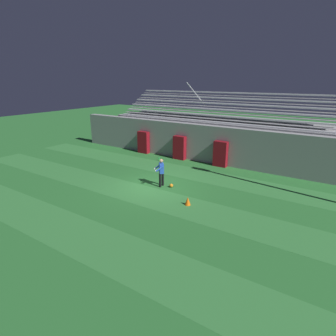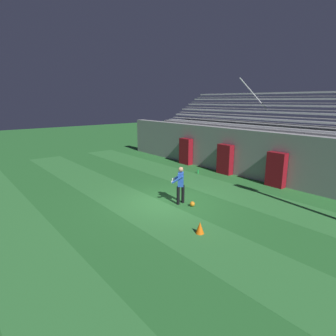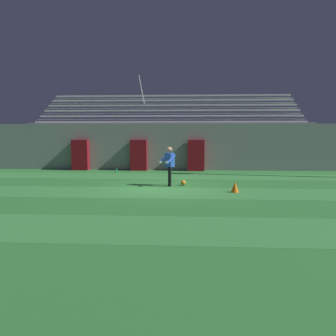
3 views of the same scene
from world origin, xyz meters
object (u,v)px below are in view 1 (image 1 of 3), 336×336
at_px(padding_pillar_far_left, 144,142).
at_px(soccer_ball, 171,186).
at_px(padding_pillar_gate_right, 220,154).
at_px(goalkeeper, 161,171).
at_px(padding_pillar_gate_left, 180,148).
at_px(traffic_cone, 188,201).
at_px(water_bottle, 159,159).

xyz_separation_m(padding_pillar_far_left, soccer_ball, (6.33, -5.44, -0.81)).
height_order(padding_pillar_gate_right, goalkeeper, padding_pillar_gate_right).
bearing_deg(goalkeeper, padding_pillar_far_left, 135.56).
distance_m(padding_pillar_gate_right, soccer_ball, 5.55).
distance_m(padding_pillar_gate_left, soccer_ball, 6.15).
height_order(padding_pillar_gate_left, padding_pillar_far_left, same).
height_order(padding_pillar_gate_right, padding_pillar_far_left, same).
distance_m(soccer_ball, traffic_cone, 2.54).
bearing_deg(soccer_ball, padding_pillar_far_left, 139.30).
xyz_separation_m(padding_pillar_far_left, water_bottle, (2.48, -1.24, -0.80)).
relative_size(goalkeeper, water_bottle, 6.96).
height_order(goalkeeper, soccer_ball, goalkeeper).
bearing_deg(traffic_cone, padding_pillar_far_left, 139.90).
bearing_deg(traffic_cone, water_bottle, 135.36).
bearing_deg(water_bottle, soccer_ball, -47.52).
bearing_deg(goalkeeper, soccer_ball, 16.62).
relative_size(padding_pillar_gate_left, water_bottle, 7.67).
xyz_separation_m(padding_pillar_gate_right, soccer_ball, (-0.69, -5.44, -0.81)).
distance_m(goalkeeper, traffic_cone, 3.04).
bearing_deg(goalkeeper, padding_pillar_gate_left, 110.99).
distance_m(padding_pillar_far_left, water_bottle, 2.89).
height_order(goalkeeper, traffic_cone, goalkeeper).
height_order(goalkeeper, water_bottle, goalkeeper).
bearing_deg(padding_pillar_far_left, soccer_ball, -40.70).
height_order(padding_pillar_gate_right, water_bottle, padding_pillar_gate_right).
height_order(padding_pillar_gate_left, traffic_cone, padding_pillar_gate_left).
bearing_deg(padding_pillar_gate_left, goalkeeper, -69.01).
height_order(padding_pillar_far_left, goalkeeper, padding_pillar_far_left).
bearing_deg(padding_pillar_gate_right, goalkeeper, -102.85).
xyz_separation_m(padding_pillar_far_left, goalkeeper, (5.73, -5.62, 0.03)).
height_order(padding_pillar_gate_left, water_bottle, padding_pillar_gate_left).
bearing_deg(traffic_cone, goalkeeper, 151.80).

